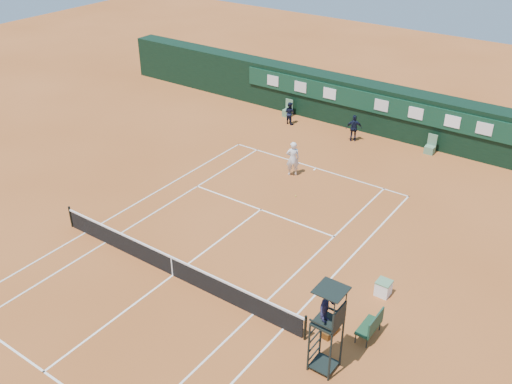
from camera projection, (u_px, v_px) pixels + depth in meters
ground at (173, 275)px, 23.74m from camera, size 90.00×90.00×0.00m
court_lines at (173, 275)px, 23.74m from camera, size 11.05×23.85×0.01m
tennis_net at (172, 265)px, 23.49m from camera, size 12.90×0.10×1.10m
back_wall at (372, 107)px, 36.26m from camera, size 40.00×1.65×3.00m
linesman_chair_left at (288, 112)px, 38.72m from camera, size 0.55×0.50×1.15m
linesman_chair_right at (430, 148)px, 33.71m from camera, size 0.55×0.50×1.15m
umpire_chair at (328, 312)px, 18.16m from camera, size 0.96×0.95×3.42m
player_bench at (372, 325)px, 20.32m from camera, size 0.55×1.20×1.10m
tennis_bag at (330, 331)px, 20.69m from camera, size 0.40×0.79×0.28m
cooler at (383, 288)px, 22.53m from camera, size 0.57×0.57×0.65m
tennis_ball at (296, 196)px, 29.38m from camera, size 0.06×0.06×0.06m
player at (293, 159)px, 30.99m from camera, size 0.86×0.82×1.99m
ball_kid_left at (290, 113)px, 37.37m from camera, size 0.80×0.67×1.49m
ball_kid_right at (354, 128)px, 34.98m from camera, size 1.06×0.84×1.68m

